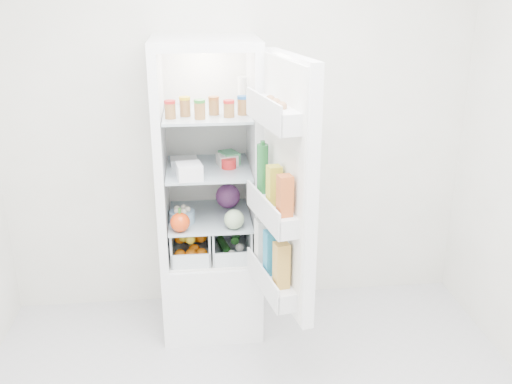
{
  "coord_description": "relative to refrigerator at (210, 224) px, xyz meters",
  "views": [
    {
      "loc": [
        -0.27,
        -2.03,
        2.1
      ],
      "look_at": [
        0.06,
        0.95,
        0.98
      ],
      "focal_mm": 40.0,
      "sensor_mm": 36.0,
      "label": 1
    }
  ],
  "objects": [
    {
      "name": "tub_white",
      "position": [
        -0.11,
        -0.26,
        0.44
      ],
      "size": [
        0.16,
        0.16,
        0.09
      ],
      "primitive_type": "cube",
      "rotation": [
        0.0,
        0.0,
        0.16
      ],
      "color": "white",
      "rests_on": "shelf_mid"
    },
    {
      "name": "veg_pile",
      "position": [
        0.13,
        -0.06,
        -0.1
      ],
      "size": [
        0.16,
        0.3,
        0.1
      ],
      "color": "#1F4E1A",
      "rests_on": "refrigerator"
    },
    {
      "name": "red_cabbage",
      "position": [
        0.12,
        0.06,
        0.16
      ],
      "size": [
        0.15,
        0.15,
        0.15
      ],
      "primitive_type": "sphere",
      "color": "#612162",
      "rests_on": "shelf_low"
    },
    {
      "name": "condiment_jars",
      "position": [
        -0.0,
        -0.17,
        0.76
      ],
      "size": [
        0.46,
        0.16,
        0.08
      ],
      "color": "#B21919",
      "rests_on": "shelf_top"
    },
    {
      "name": "mushroom_bowl",
      "position": [
        -0.17,
        -0.15,
        0.12
      ],
      "size": [
        0.18,
        0.18,
        0.07
      ],
      "primitive_type": "cylinder",
      "rotation": [
        0.0,
        0.0,
        0.23
      ],
      "color": "#83A7C4",
      "rests_on": "shelf_low"
    },
    {
      "name": "crisper_left",
      "position": [
        -0.12,
        -0.06,
        -0.06
      ],
      "size": [
        0.23,
        0.46,
        0.22
      ],
      "primitive_type": null,
      "color": "silver",
      "rests_on": "refrigerator"
    },
    {
      "name": "foil_tray",
      "position": [
        -0.14,
        0.01,
        0.41
      ],
      "size": [
        0.17,
        0.13,
        0.04
      ],
      "primitive_type": "cube",
      "rotation": [
        0.0,
        0.0,
        0.08
      ],
      "color": "silver",
      "rests_on": "shelf_mid"
    },
    {
      "name": "tub_green",
      "position": [
        0.13,
        -0.0,
        0.43
      ],
      "size": [
        0.13,
        0.15,
        0.07
      ],
      "primitive_type": "cube",
      "rotation": [
        0.0,
        0.0,
        0.38
      ],
      "color": "#469A61",
      "rests_on": "shelf_mid"
    },
    {
      "name": "shelf_low",
      "position": [
        -0.0,
        -0.06,
        0.07
      ],
      "size": [
        0.49,
        0.53,
        0.01
      ],
      "primitive_type": "cube",
      "color": "#A2B4BE",
      "rests_on": "refrigerator"
    },
    {
      "name": "refrigerator",
      "position": [
        0.0,
        0.0,
        0.0
      ],
      "size": [
        0.6,
        0.6,
        1.8
      ],
      "color": "white",
      "rests_on": "ground"
    },
    {
      "name": "shelf_mid",
      "position": [
        -0.0,
        -0.06,
        0.38
      ],
      "size": [
        0.49,
        0.53,
        0.02
      ],
      "primitive_type": "cube",
      "color": "#A2B4BE",
      "rests_on": "refrigerator"
    },
    {
      "name": "tub_cream",
      "position": [
        0.11,
        -0.03,
        0.42
      ],
      "size": [
        0.13,
        0.13,
        0.06
      ],
      "primitive_type": "cube",
      "rotation": [
        0.0,
        0.0,
        0.22
      ],
      "color": "silver",
      "rests_on": "shelf_mid"
    },
    {
      "name": "fridge_door",
      "position": [
        0.36,
        -0.63,
        0.43
      ],
      "size": [
        0.28,
        0.6,
        1.3
      ],
      "rotation": [
        0.0,
        0.0,
        1.77
      ],
      "color": "white",
      "rests_on": "refrigerator"
    },
    {
      "name": "squeeze_bottle",
      "position": [
        0.21,
        0.03,
        0.81
      ],
      "size": [
        0.06,
        0.06,
        0.18
      ],
      "primitive_type": "cylinder",
      "rotation": [
        0.0,
        0.0,
        0.17
      ],
      "color": "white",
      "rests_on": "shelf_top"
    },
    {
      "name": "citrus_pile",
      "position": [
        -0.12,
        -0.09,
        -0.08
      ],
      "size": [
        0.2,
        0.31,
        0.16
      ],
      "color": "orange",
      "rests_on": "refrigerator"
    },
    {
      "name": "salad_bag",
      "position": [
        0.13,
        -0.27,
        0.14
      ],
      "size": [
        0.12,
        0.12,
        0.12
      ],
      "primitive_type": "sphere",
      "color": "#9DB98B",
      "rests_on": "shelf_low"
    },
    {
      "name": "bell_pepper",
      "position": [
        -0.17,
        -0.28,
        0.14
      ],
      "size": [
        0.11,
        0.11,
        0.11
      ],
      "primitive_type": "sphere",
      "color": "red",
      "rests_on": "shelf_low"
    },
    {
      "name": "room_walls",
      "position": [
        0.2,
        -1.25,
        0.93
      ],
      "size": [
        3.02,
        3.02,
        2.61
      ],
      "color": "silver",
      "rests_on": "ground"
    },
    {
      "name": "tin_red",
      "position": [
        0.12,
        -0.09,
        0.42
      ],
      "size": [
        0.11,
        0.11,
        0.06
      ],
      "primitive_type": "cylinder",
      "rotation": [
        0.0,
        0.0,
        0.25
      ],
      "color": "red",
      "rests_on": "shelf_mid"
    },
    {
      "name": "shelf_top",
      "position": [
        -0.0,
        -0.06,
        0.71
      ],
      "size": [
        0.49,
        0.53,
        0.02
      ],
      "primitive_type": "cube",
      "color": "#A2B4BE",
      "rests_on": "refrigerator"
    },
    {
      "name": "crisper_right",
      "position": [
        0.12,
        -0.06,
        -0.06
      ],
      "size": [
        0.23,
        0.46,
        0.22
      ],
      "primitive_type": null,
      "color": "silver",
      "rests_on": "refrigerator"
    }
  ]
}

